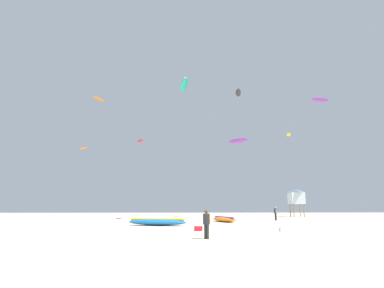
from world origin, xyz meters
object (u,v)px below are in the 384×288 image
object	(u,v)px
gear_bag	(284,229)
kite_aloft_5	(320,100)
kite_grounded_mid	(224,219)
kite_aloft_0	(238,93)
kite_aloft_3	(83,148)
kite_aloft_2	(238,141)
person_foreground	(207,222)
person_midground	(276,212)
lifeguard_tower	(296,196)
kite_aloft_7	(99,99)
kite_aloft_4	(184,85)
kite_aloft_1	(140,141)
kite_grounded_near	(157,222)
kite_aloft_6	(288,134)
cooler_box	(198,229)

from	to	relation	value
gear_bag	kite_aloft_5	size ratio (longest dim) A/B	0.17
kite_grounded_mid	gear_bag	world-z (taller)	kite_grounded_mid
kite_aloft_0	kite_aloft_3	bearing A→B (deg)	158.01
kite_aloft_2	kite_aloft_3	world-z (taller)	kite_aloft_2
person_foreground	person_midground	distance (m)	21.96
lifeguard_tower	person_foreground	bearing A→B (deg)	-118.29
person_foreground	lifeguard_tower	size ratio (longest dim) A/B	0.37
person_foreground	kite_aloft_7	bearing A→B (deg)	-107.35
kite_grounded_mid	kite_aloft_5	world-z (taller)	kite_aloft_5
gear_bag	kite_aloft_4	bearing A→B (deg)	112.45
kite_aloft_5	kite_aloft_1	bearing A→B (deg)	170.82
lifeguard_tower	kite_aloft_2	distance (m)	13.87
lifeguard_tower	kite_aloft_2	xyz separation A→B (m)	(-7.29, 6.54, 9.83)
kite_aloft_1	kite_aloft_2	world-z (taller)	kite_aloft_2
person_midground	kite_aloft_1	bearing A→B (deg)	-45.80
kite_grounded_mid	kite_aloft_0	bearing A→B (deg)	68.35
kite_grounded_near	kite_aloft_4	world-z (taller)	kite_aloft_4
kite_aloft_1	kite_aloft_6	world-z (taller)	kite_aloft_6
kite_grounded_mid	kite_aloft_2	world-z (taller)	kite_aloft_2
cooler_box	kite_aloft_6	distance (m)	35.56
kite_aloft_4	cooler_box	bearing A→B (deg)	-86.73
kite_aloft_0	kite_aloft_5	distance (m)	15.15
kite_grounded_near	kite_aloft_1	xyz separation A→B (m)	(-5.03, 24.57, 12.36)
kite_aloft_3	kite_aloft_4	bearing A→B (deg)	-40.96
kite_aloft_6	kite_aloft_2	bearing A→B (deg)	162.46
kite_aloft_3	kite_aloft_6	bearing A→B (deg)	-4.57
gear_bag	lifeguard_tower	bearing A→B (deg)	67.69
kite_grounded_near	gear_bag	world-z (taller)	kite_grounded_near
kite_aloft_3	kite_aloft_7	xyz separation A→B (m)	(1.86, 1.15, 9.31)
lifeguard_tower	kite_aloft_3	distance (m)	36.01
person_midground	kite_aloft_3	distance (m)	34.35
kite_grounded_mid	cooler_box	size ratio (longest dim) A/B	8.78
person_midground	cooler_box	xyz separation A→B (m)	(-9.87, -14.51, -0.76)
kite_aloft_4	kite_aloft_6	size ratio (longest dim) A/B	1.77
person_midground	cooler_box	bearing A→B (deg)	50.96
kite_aloft_0	kite_aloft_5	xyz separation A→B (m)	(14.40, 4.66, 0.72)
person_midground	cooler_box	size ratio (longest dim) A/B	2.81
kite_grounded_near	gear_bag	size ratio (longest dim) A/B	9.90
lifeguard_tower	kite_aloft_1	size ratio (longest dim) A/B	1.68
gear_bag	kite_aloft_6	bearing A→B (deg)	69.08
kite_aloft_5	kite_grounded_mid	bearing A→B (deg)	-142.22
kite_aloft_0	kite_aloft_2	bearing A→B (deg)	80.53
kite_aloft_4	kite_aloft_7	xyz separation A→B (m)	(-15.50, 16.22, 3.56)
kite_grounded_near	kite_aloft_4	xyz separation A→B (m)	(2.40, 10.27, 16.91)
kite_aloft_5	lifeguard_tower	bearing A→B (deg)	-167.69
kite_aloft_0	kite_aloft_1	bearing A→B (deg)	148.48
kite_grounded_mid	gear_bag	xyz separation A→B (m)	(2.52, -11.92, -0.11)
cooler_box	kite_aloft_1	distance (m)	33.87
kite_aloft_2	kite_aloft_1	bearing A→B (deg)	-178.25
kite_grounded_near	cooler_box	world-z (taller)	kite_grounded_near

